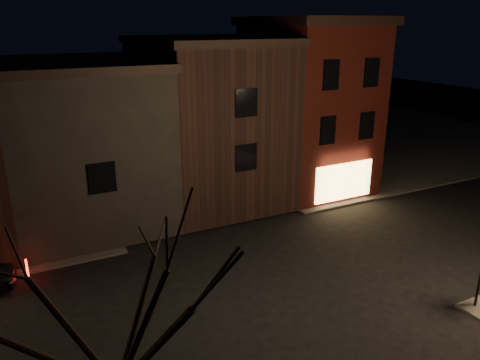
# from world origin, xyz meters

# --- Properties ---
(ground) EXTENTS (120.00, 120.00, 0.00)m
(ground) POSITION_xyz_m (0.00, 0.00, 0.00)
(ground) COLOR black
(ground) RESTS_ON ground
(sidewalk_far_right) EXTENTS (30.00, 30.00, 0.12)m
(sidewalk_far_right) POSITION_xyz_m (20.00, 20.00, 0.06)
(sidewalk_far_right) COLOR #2D2B28
(sidewalk_far_right) RESTS_ON ground
(corner_building) EXTENTS (6.50, 8.50, 10.50)m
(corner_building) POSITION_xyz_m (8.00, 9.47, 5.40)
(corner_building) COLOR #45110C
(corner_building) RESTS_ON ground
(row_building_a) EXTENTS (7.30, 10.30, 9.40)m
(row_building_a) POSITION_xyz_m (1.50, 10.50, 4.83)
(row_building_a) COLOR black
(row_building_a) RESTS_ON ground
(row_building_b) EXTENTS (7.80, 10.30, 8.40)m
(row_building_b) POSITION_xyz_m (-5.75, 10.50, 4.33)
(row_building_b) COLOR black
(row_building_b) RESTS_ON ground
(bare_tree_left) EXTENTS (5.60, 5.60, 7.50)m
(bare_tree_left) POSITION_xyz_m (-8.00, -7.00, 5.43)
(bare_tree_left) COLOR black
(bare_tree_left) RESTS_ON sidewalk_near_left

